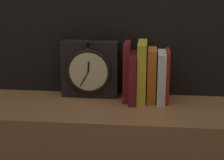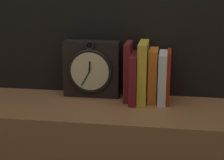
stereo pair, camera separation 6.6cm
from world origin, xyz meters
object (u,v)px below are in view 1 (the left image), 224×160
book_slot0_maroon (127,71)px  book_slot5_red (167,76)px  book_slot3_orange (152,75)px  clock (90,69)px  book_slot4_white (161,77)px  book_slot2_yellow (142,72)px  book_slot1_maroon (133,78)px

book_slot0_maroon → book_slot5_red: bearing=-1.2°
book_slot3_orange → book_slot0_maroon: bearing=-178.3°
clock → book_slot0_maroon: bearing=-8.2°
book_slot4_white → book_slot2_yellow: bearing=-175.3°
book_slot2_yellow → clock: bearing=170.3°
book_slot4_white → book_slot5_red: 0.02m
book_slot5_red → book_slot0_maroon: bearing=178.8°
book_slot4_white → book_slot5_red: size_ratio=0.97×
book_slot4_white → book_slot5_red: book_slot5_red is taller
clock → book_slot0_maroon: clock is taller
clock → book_slot3_orange: size_ratio=1.15×
book_slot1_maroon → book_slot2_yellow: 0.04m
book_slot4_white → clock: bearing=174.1°
clock → book_slot0_maroon: (0.15, -0.02, 0.00)m
book_slot1_maroon → book_slot4_white: 0.11m
clock → book_slot2_yellow: (0.21, -0.04, 0.00)m
clock → book_slot1_maroon: clock is taller
book_slot5_red → book_slot3_orange: bearing=174.0°
book_slot0_maroon → clock: bearing=171.8°
book_slot2_yellow → book_slot4_white: (0.07, 0.01, -0.02)m
book_slot2_yellow → book_slot5_red: book_slot2_yellow is taller
book_slot2_yellow → book_slot5_red: size_ratio=1.16×
book_slot1_maroon → book_slot3_orange: size_ratio=0.92×
book_slot0_maroon → book_slot2_yellow: book_slot2_yellow is taller
clock → book_slot1_maroon: size_ratio=1.25×
clock → book_slot4_white: bearing=-5.9°
book_slot1_maroon → book_slot0_maroon: bearing=143.9°
clock → book_slot5_red: 0.30m
book_slot2_yellow → book_slot3_orange: size_ratio=1.14×
book_slot1_maroon → book_slot3_orange: bearing=17.2°
book_slot0_maroon → book_slot1_maroon: bearing=-36.1°
book_slot1_maroon → book_slot3_orange: book_slot3_orange is taller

